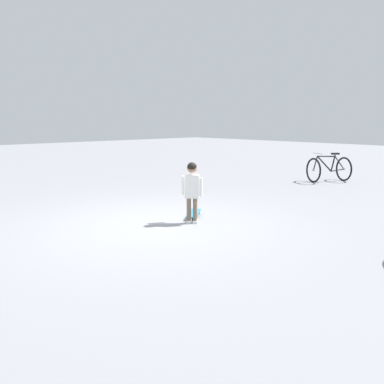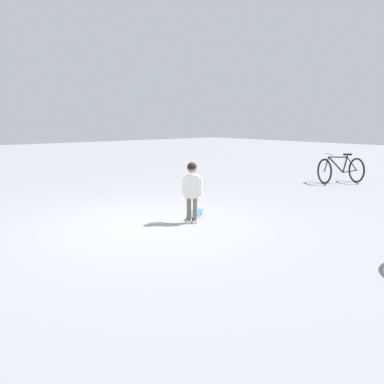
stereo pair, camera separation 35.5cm
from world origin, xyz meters
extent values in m
plane|color=gray|center=(0.00, 0.00, 0.00)|extent=(50.00, 50.00, 0.00)
cylinder|color=brown|center=(-0.53, 0.33, 0.24)|extent=(0.08, 0.08, 0.42)
cube|color=white|center=(-0.56, 0.31, 0.03)|extent=(0.16, 0.16, 0.05)
cylinder|color=brown|center=(-0.61, 0.41, 0.24)|extent=(0.08, 0.08, 0.42)
cube|color=white|center=(-0.63, 0.39, 0.03)|extent=(0.16, 0.16, 0.05)
cube|color=white|center=(-0.57, 0.37, 0.65)|extent=(0.27, 0.27, 0.40)
cylinder|color=white|center=(-0.54, 0.19, 0.65)|extent=(0.06, 0.06, 0.32)
cylinder|color=white|center=(-0.63, 0.53, 0.65)|extent=(0.06, 0.06, 0.32)
sphere|color=#9E7051|center=(-0.57, 0.37, 0.96)|extent=(0.17, 0.17, 0.17)
sphere|color=black|center=(-0.56, 0.38, 0.98)|extent=(0.16, 0.16, 0.16)
cube|color=teal|center=(-0.90, 0.07, 0.07)|extent=(0.65, 0.57, 0.02)
cube|color=#B7B7BC|center=(-1.09, -0.08, 0.05)|extent=(0.09, 0.11, 0.02)
cube|color=#B7B7BC|center=(-0.72, 0.21, 0.05)|extent=(0.09, 0.11, 0.02)
cylinder|color=beige|center=(-1.04, -0.14, 0.03)|extent=(0.06, 0.06, 0.06)
cylinder|color=beige|center=(-1.14, -0.02, 0.03)|extent=(0.06, 0.06, 0.06)
cylinder|color=beige|center=(-0.67, 0.15, 0.03)|extent=(0.06, 0.06, 0.06)
cylinder|color=beige|center=(-0.76, 0.27, 0.03)|extent=(0.06, 0.06, 0.06)
torus|color=black|center=(-6.08, -0.38, 0.36)|extent=(0.38, 0.65, 0.71)
torus|color=black|center=(-6.98, 0.10, 0.36)|extent=(0.38, 0.65, 0.71)
cylinder|color=#B7B7BC|center=(-6.08, -0.38, 0.36)|extent=(0.08, 0.08, 0.06)
cylinder|color=#B7B7BC|center=(-6.98, 0.10, 0.36)|extent=(0.08, 0.08, 0.06)
cylinder|color=black|center=(-6.39, -0.22, 0.53)|extent=(0.48, 0.28, 0.48)
cylinder|color=black|center=(-6.43, -0.20, 0.75)|extent=(0.54, 0.31, 0.06)
cylinder|color=black|center=(-6.65, -0.08, 0.54)|extent=(0.14, 0.10, 0.48)
cylinder|color=black|center=(-6.79, 0.00, 0.33)|extent=(0.40, 0.23, 0.08)
cylinder|color=black|center=(-6.84, 0.02, 0.55)|extent=(0.32, 0.19, 0.40)
cylinder|color=black|center=(-6.13, -0.36, 0.56)|extent=(0.13, 0.09, 0.41)
cube|color=black|center=(-6.69, -0.06, 0.82)|extent=(0.24, 0.19, 0.05)
cylinder|color=#B7B7BC|center=(-6.17, -0.33, 0.84)|extent=(0.24, 0.42, 0.02)
camera|label=1|loc=(3.66, 4.85, 1.73)|focal=34.47mm
camera|label=2|loc=(3.40, 5.09, 1.73)|focal=34.47mm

